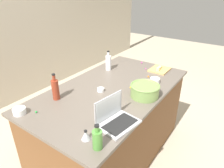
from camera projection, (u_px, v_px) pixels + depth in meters
The scene contains 18 objects.
ground_plane at pixel (112, 151), 2.58m from camera, with size 12.00×12.00×0.00m, color #B7A88E.
island_counter at pixel (112, 122), 2.38m from camera, with size 1.87×1.04×0.90m.
laptop at pixel (116, 118), 1.62m from camera, with size 0.34×0.27×0.22m.
mixing_bowl_large at pixel (145, 90), 2.00m from camera, with size 0.29×0.29×0.13m.
bottle_vinegar at pixel (108, 62), 2.60m from camera, with size 0.07×0.07×0.25m.
bottle_soy at pixel (55, 89), 1.93m from camera, with size 0.07×0.07×0.26m.
bottle_olive at pixel (97, 139), 1.36m from camera, with size 0.07×0.07×0.19m.
cutting_board at pixel (160, 70), 2.62m from camera, with size 0.27×0.22×0.02m, color tan.
butter_stick_left at pixel (159, 68), 2.59m from camera, with size 0.11×0.04×0.04m, color #F4E58C.
ramekin_small at pixel (101, 90), 2.11m from camera, with size 0.07×0.07×0.04m, color white.
ramekin_medium at pixel (155, 80), 2.29m from camera, with size 0.11×0.11×0.05m, color white.
ramekin_wide at pixel (19, 111), 1.75m from camera, with size 0.11×0.11×0.05m, color white.
kitchen_timer at pixel (86, 135), 1.46m from camera, with size 0.07×0.07×0.08m.
candy_0 at pixel (142, 63), 2.84m from camera, with size 0.02×0.02×0.02m, color #CC3399.
candy_1 at pixel (131, 87), 2.18m from camera, with size 0.02×0.02×0.02m, color yellow.
candy_2 at pixel (146, 69), 2.65m from camera, with size 0.01×0.01×0.01m, color #CC3399.
candy_3 at pixel (148, 77), 2.43m from camera, with size 0.02×0.02×0.02m, color orange.
candy_4 at pixel (36, 112), 1.77m from camera, with size 0.02×0.02×0.02m, color green.
Camera 1 is at (-1.58, -1.11, 1.92)m, focal length 32.75 mm.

